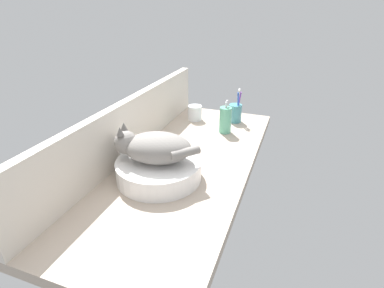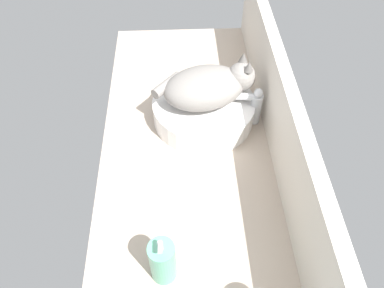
% 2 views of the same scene
% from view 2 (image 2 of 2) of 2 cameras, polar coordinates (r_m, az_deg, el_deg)
% --- Properties ---
extents(ground_plane, '(1.35, 0.55, 0.04)m').
position_cam_2_polar(ground_plane, '(1.15, -0.05, -2.29)').
color(ground_plane, '#B2A08E').
extents(backsplash_panel, '(1.35, 0.04, 0.24)m').
position_cam_2_polar(backsplash_panel, '(1.08, 13.73, 2.93)').
color(backsplash_panel, silver).
rests_on(backsplash_panel, ground_plane).
extents(sink_basin, '(0.32, 0.32, 0.08)m').
position_cam_2_polar(sink_basin, '(1.21, 1.75, 5.26)').
color(sink_basin, white).
rests_on(sink_basin, ground_plane).
extents(cat, '(0.23, 0.32, 0.14)m').
position_cam_2_polar(cat, '(1.15, 2.51, 8.81)').
color(cat, gray).
rests_on(cat, sink_basin).
extents(faucet, '(0.04, 0.12, 0.14)m').
position_cam_2_polar(faucet, '(1.19, 9.24, 5.98)').
color(faucet, silver).
rests_on(faucet, ground_plane).
extents(soap_dispenser, '(0.06, 0.06, 0.17)m').
position_cam_2_polar(soap_dispenser, '(0.89, -4.49, -17.37)').
color(soap_dispenser, '#60B793').
rests_on(soap_dispenser, ground_plane).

